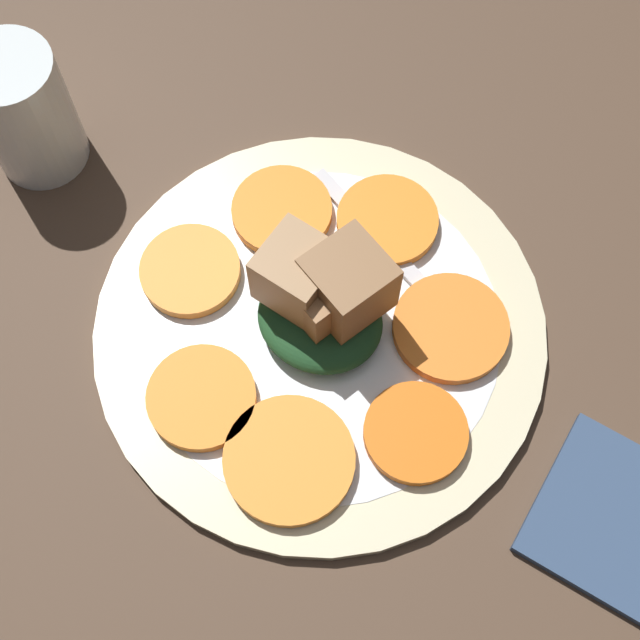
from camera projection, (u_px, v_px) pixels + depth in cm
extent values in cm
cube|color=#4C3828|center=(320.00, 337.00, 62.51)|extent=(120.00, 120.00, 2.00)
cylinder|color=beige|center=(320.00, 329.00, 61.13)|extent=(30.93, 30.93, 1.00)
cylinder|color=white|center=(320.00, 329.00, 61.09)|extent=(24.75, 24.75, 1.00)
cylinder|color=orange|center=(201.00, 397.00, 58.09)|extent=(7.19, 7.19, 0.87)
cylinder|color=orange|center=(289.00, 460.00, 56.44)|extent=(8.44, 8.44, 0.87)
cylinder|color=orange|center=(416.00, 433.00, 57.14)|extent=(6.75, 6.75, 0.87)
cylinder|color=orange|center=(451.00, 328.00, 60.05)|extent=(7.88, 7.88, 0.87)
cylinder|color=orange|center=(386.00, 220.00, 63.35)|extent=(7.26, 7.26, 0.87)
cylinder|color=orange|center=(282.00, 211.00, 63.66)|extent=(7.20, 7.20, 0.87)
cylinder|color=orange|center=(190.00, 271.00, 61.76)|extent=(6.99, 6.99, 0.87)
ellipsoid|color=#1E4723|center=(320.00, 319.00, 59.43)|extent=(8.60, 7.74, 2.50)
cube|color=brown|center=(348.00, 283.00, 56.46)|extent=(6.14, 6.14, 4.76)
cube|color=#9E754C|center=(298.00, 273.00, 56.85)|extent=(4.80, 4.80, 4.54)
cube|color=olive|center=(323.00, 299.00, 56.78)|extent=(4.30, 4.30, 3.35)
cube|color=silver|center=(368.00, 227.00, 63.39)|extent=(11.21, 5.06, 0.40)
cube|color=silver|center=(428.00, 292.00, 61.38)|extent=(2.12, 2.65, 0.40)
cube|color=silver|center=(467.00, 314.00, 60.70)|extent=(4.37, 1.87, 0.40)
cube|color=silver|center=(460.00, 320.00, 60.54)|extent=(4.37, 1.87, 0.40)
cube|color=silver|center=(453.00, 325.00, 60.37)|extent=(4.37, 1.87, 0.40)
cube|color=silver|center=(445.00, 331.00, 60.21)|extent=(4.37, 1.87, 0.40)
cylinder|color=silver|center=(25.00, 112.00, 62.80)|extent=(6.74, 6.74, 10.11)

